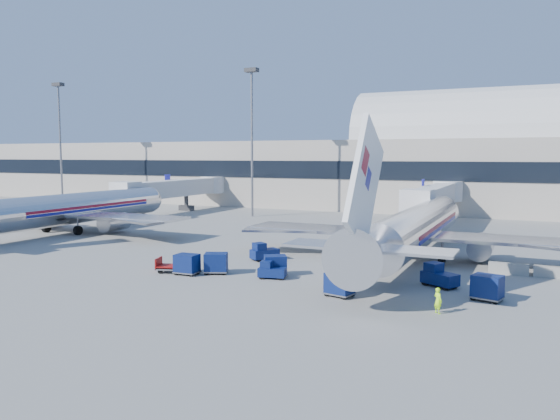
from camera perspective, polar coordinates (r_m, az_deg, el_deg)
The scene contains 20 objects.
ground at distance 49.53m, azimuth 1.27°, elevation -5.27°, with size 260.00×260.00×0.00m, color gray.
terminal at distance 105.82m, azimuth 6.80°, elevation 4.66°, with size 170.00×28.15×21.00m.
airliner_main at distance 50.36m, azimuth 13.87°, elevation -1.88°, with size 32.00×37.26×12.07m.
airliner_mid at distance 71.46m, azimuth -21.32°, elevation 0.11°, with size 32.00×37.26×12.07m.
jetbridge_near at distance 76.45m, azimuth 15.98°, elevation 1.38°, with size 4.40×27.50×6.25m.
jetbridge_mid at distance 92.83m, azimuth -10.57°, elevation 2.24°, with size 4.40×27.50×6.25m.
mast_far_west at distance 109.15m, azimuth -22.03°, elevation 8.13°, with size 2.00×1.20×22.60m.
mast_west at distance 84.53m, azimuth -2.96°, elevation 9.36°, with size 2.00×1.20×22.60m.
barrier_near at distance 47.39m, azimuth 22.77°, elevation -5.67°, with size 3.00×0.55×0.90m, color #9E9E96.
barrier_mid at distance 47.39m, azimuth 26.78°, elevation -5.84°, with size 3.00×0.55×0.90m, color #9E9E96.
tug_lead at distance 42.21m, azimuth -0.95°, elevation -6.35°, with size 2.26×1.47×1.36m.
tug_right at distance 41.31m, azimuth 16.26°, elevation -6.64°, with size 2.88×2.39×1.68m.
tug_left at distance 49.42m, azimuth -1.73°, elevation -4.42°, with size 2.44×2.75×1.62m.
cart_train_a at distance 43.24m, azimuth -0.49°, elevation -5.75°, with size 2.25×2.11×1.59m.
cart_train_b at distance 44.15m, azimuth -6.70°, elevation -5.49°, with size 2.30×2.07×1.66m.
cart_train_c at distance 44.14m, azimuth -9.70°, elevation -5.56°, with size 1.90×1.48×1.63m.
cart_solo_near at distance 37.17m, azimuth 6.26°, elevation -7.67°, with size 2.10×1.78×1.61m.
cart_solo_far at distance 38.39m, azimuth 20.85°, elevation -7.53°, with size 2.21×1.88×1.68m.
cart_open_red at distance 45.23m, azimuth -11.30°, elevation -5.90°, with size 2.50×2.07×0.58m.
ramp_worker at distance 34.45m, azimuth 16.17°, elevation -9.07°, with size 0.58×0.38×1.58m, color #A9FE1A.
Camera 1 is at (19.60, -44.49, 9.47)m, focal length 35.00 mm.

